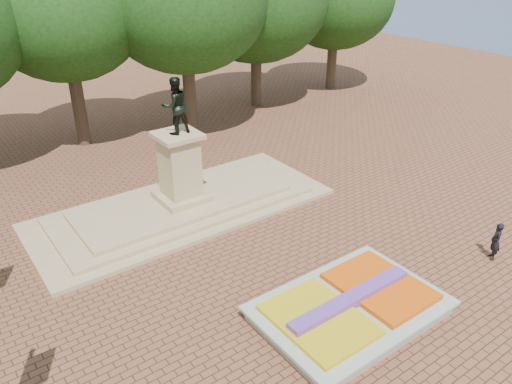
% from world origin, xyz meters
% --- Properties ---
extents(ground, '(90.00, 90.00, 0.00)m').
position_xyz_m(ground, '(0.00, 0.00, 0.00)').
color(ground, brown).
rests_on(ground, ground).
extents(flower_bed, '(6.30, 4.30, 0.91)m').
position_xyz_m(flower_bed, '(1.03, -2.00, 0.38)').
color(flower_bed, gray).
rests_on(flower_bed, ground).
extents(monument, '(14.00, 6.00, 6.40)m').
position_xyz_m(monument, '(0.00, 8.00, 0.88)').
color(monument, tan).
rests_on(monument, ground).
extents(tree_row_back, '(44.80, 8.80, 10.43)m').
position_xyz_m(tree_row_back, '(2.33, 18.00, 6.67)').
color(tree_row_back, '#35291D').
rests_on(tree_row_back, ground).
extents(pedestrian, '(0.70, 0.69, 1.62)m').
position_xyz_m(pedestrian, '(8.22, -2.93, 0.81)').
color(pedestrian, black).
rests_on(pedestrian, ground).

